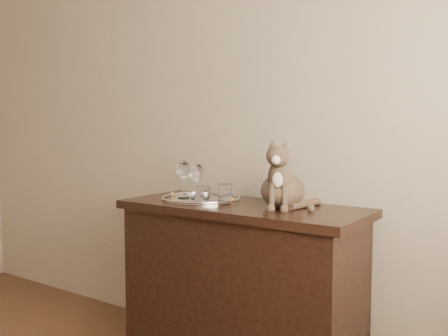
# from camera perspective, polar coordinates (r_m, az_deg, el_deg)

# --- Properties ---
(wall_back) EXTENTS (4.00, 0.10, 2.70)m
(wall_back) POSITION_cam_1_polar(r_m,az_deg,el_deg) (2.98, -4.42, 7.15)
(wall_back) COLOR tan
(wall_back) RESTS_ON ground
(sideboard) EXTENTS (1.20, 0.50, 0.85)m
(sideboard) POSITION_cam_1_polar(r_m,az_deg,el_deg) (2.51, 2.01, -13.84)
(sideboard) COLOR black
(sideboard) RESTS_ON ground
(tray) EXTENTS (0.40, 0.40, 0.01)m
(tray) POSITION_cam_1_polar(r_m,az_deg,el_deg) (2.54, -2.62, -3.61)
(tray) COLOR silver
(tray) RESTS_ON sideboard
(wine_glass_a) EXTENTS (0.06, 0.06, 0.17)m
(wine_glass_a) POSITION_cam_1_polar(r_m,az_deg,el_deg) (2.63, -3.04, -1.38)
(wine_glass_a) COLOR white
(wine_glass_a) RESTS_ON tray
(wine_glass_c) EXTENTS (0.07, 0.07, 0.19)m
(wine_glass_c) POSITION_cam_1_polar(r_m,az_deg,el_deg) (2.56, -4.65, -1.31)
(wine_glass_c) COLOR white
(wine_glass_c) RESTS_ON tray
(wine_glass_d) EXTENTS (0.06, 0.06, 0.17)m
(wine_glass_d) POSITION_cam_1_polar(r_m,az_deg,el_deg) (2.53, -3.25, -1.65)
(wine_glass_d) COLOR white
(wine_glass_d) RESTS_ON tray
(tumbler_a) EXTENTS (0.07, 0.07, 0.08)m
(tumbler_a) POSITION_cam_1_polar(r_m,az_deg,el_deg) (2.42, -2.52, -2.99)
(tumbler_a) COLOR silver
(tumbler_a) RESTS_ON tray
(tumbler_c) EXTENTS (0.07, 0.07, 0.08)m
(tumbler_c) POSITION_cam_1_polar(r_m,az_deg,el_deg) (2.47, 0.16, -2.81)
(tumbler_c) COLOR white
(tumbler_c) RESTS_ON tray
(cat) EXTENTS (0.39, 0.37, 0.31)m
(cat) POSITION_cam_1_polar(r_m,az_deg,el_deg) (2.32, 6.75, -0.64)
(cat) COLOR #473A2A
(cat) RESTS_ON sideboard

